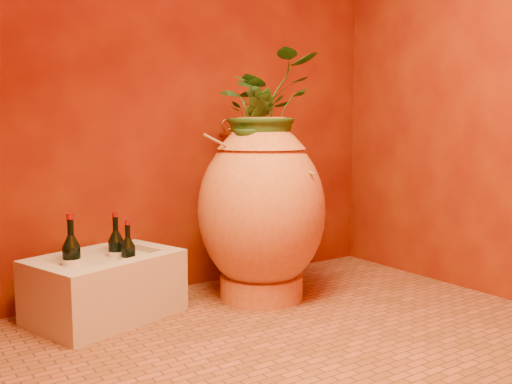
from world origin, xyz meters
TOP-DOWN VIEW (x-y plane):
  - floor at (0.00, 0.00)m, footprint 2.50×2.50m
  - wall_back at (0.00, 1.00)m, footprint 2.50×0.02m
  - wall_right at (1.25, 0.00)m, footprint 0.02×2.00m
  - amphora at (0.18, 0.57)m, footprint 0.87×0.87m
  - stone_basin at (-0.62, 0.74)m, footprint 0.77×0.65m
  - wine_bottle_a at (-0.53, 0.81)m, footprint 0.08×0.08m
  - wine_bottle_b at (-0.51, 0.71)m, footprint 0.07×0.07m
  - wine_bottle_c at (-0.78, 0.73)m, footprint 0.09×0.09m
  - wall_tap at (0.19, 0.92)m, footprint 0.07×0.15m
  - plant_main at (0.20, 0.59)m, footprint 0.56×0.49m
  - plant_side at (0.11, 0.53)m, footprint 0.26×0.25m

SIDE VIEW (x-z plane):
  - floor at x=0.00m, z-range 0.00..0.00m
  - stone_basin at x=-0.62m, z-range -0.01..0.30m
  - wine_bottle_b at x=-0.51m, z-range 0.13..0.43m
  - wine_bottle_a at x=-0.53m, z-range 0.12..0.46m
  - wine_bottle_c at x=-0.78m, z-range 0.12..0.47m
  - amphora at x=0.18m, z-range 0.00..0.97m
  - wall_tap at x=0.19m, z-range 0.80..0.97m
  - plant_side at x=0.11m, z-range 0.75..1.11m
  - plant_main at x=0.20m, z-range 0.71..1.30m
  - wall_back at x=0.00m, z-range 0.00..2.50m
  - wall_right at x=1.25m, z-range 0.00..2.50m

